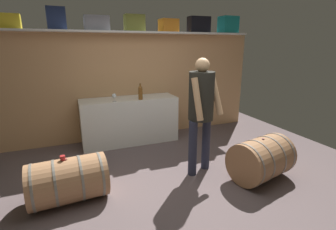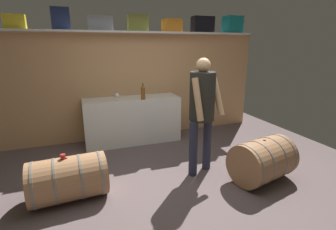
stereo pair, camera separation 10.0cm
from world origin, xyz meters
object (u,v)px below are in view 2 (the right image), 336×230
Objects in this scene: toolcase_yellow at (15,22)px; wine_bottle_amber at (143,92)px; work_cabinet at (132,120)px; wine_glass at (117,96)px; toolcase_orange at (172,26)px; tasting_cup at (63,156)px; toolcase_olive at (138,23)px; winemaker_pouring at (202,105)px; wine_barrel_near at (68,179)px; toolcase_black at (203,25)px; toolcase_teal at (232,25)px; toolcase_navy at (60,19)px; toolcase_grey at (100,23)px; wine_barrel_far at (262,160)px.

toolcase_yellow reaches higher than wine_bottle_amber.
work_cabinet is 12.29× the size of wine_glass.
toolcase_orange is 3.23m from tasting_cup.
toolcase_olive is 0.21× the size of winemaker_pouring.
wine_barrel_near is (-1.15, -1.66, -0.16)m from work_cabinet.
wine_glass is at bearing -165.94° from toolcase_black.
winemaker_pouring is at bearing 2.51° from tasting_cup.
toolcase_teal is 2.44× the size of wine_glass.
wine_bottle_amber is at bearing -48.58° from work_cabinet.
wine_bottle_amber is at bearing -170.99° from toolcase_teal.
toolcase_navy reaches higher than toolcase_black.
wine_barrel_near is at bearing -124.70° from work_cabinet.
toolcase_black is 0.47× the size of wine_barrel_near.
toolcase_olive is 1.34m from toolcase_black.
wine_bottle_amber is at bearing -153.38° from toolcase_orange.
toolcase_teal is 2.47m from wine_bottle_amber.
toolcase_yellow reaches higher than tasting_cup.
toolcase_yellow is at bearing 105.07° from wine_barrel_near.
wine_glass is 1.74m from tasting_cup.
toolcase_grey reaches higher than toolcase_orange.
toolcase_orange is 0.76× the size of toolcase_black.
toolcase_grey reaches higher than work_cabinet.
toolcase_olive is at bearing 178.08° from toolcase_teal.
wine_barrel_near is 15.82× the size of tasting_cup.
tasting_cup is at bearing -140.93° from toolcase_orange.
tasting_cup is at bearing -132.98° from wine_bottle_amber.
wine_barrel_far is (0.50, -2.28, -1.91)m from toolcase_orange.
toolcase_yellow is 0.18× the size of winemaker_pouring.
work_cabinet is 1.95× the size of wine_barrel_near.
toolcase_navy is 1.58m from wine_glass.
toolcase_grey is at bearing 178.42° from toolcase_olive.
toolcase_navy is 0.20× the size of work_cabinet.
wine_bottle_amber reaches higher than wine_barrel_far.
wine_barrel_far is at bearing -80.58° from toolcase_orange.
winemaker_pouring is at bearing -1.61° from wine_barrel_near.
toolcase_navy is at bearing -2.89° from toolcase_yellow.
toolcase_yellow is at bearing 173.57° from work_cabinet.
toolcase_yellow is at bearing 177.17° from toolcase_orange.
wine_barrel_near is (-2.70, -1.86, -1.97)m from toolcase_black.
wine_barrel_far is at bearing -92.55° from toolcase_black.
toolcase_grey is 2.58m from tasting_cup.
wine_barrel_near is at bearing -143.80° from toolcase_black.
toolcase_grey reaches higher than wine_glass.
toolcase_navy is 1.85m from wine_bottle_amber.
toolcase_black is 3.00m from wine_barrel_far.
work_cabinet is (-1.56, -0.20, -1.81)m from toolcase_black.
toolcase_black reaches higher than wine_barrel_near.
wine_barrel_near is (-0.84, -1.45, -0.70)m from wine_glass.
wine_bottle_amber is at bearing -14.46° from toolcase_yellow.
toolcase_olive is at bearing 49.63° from wine_barrel_near.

